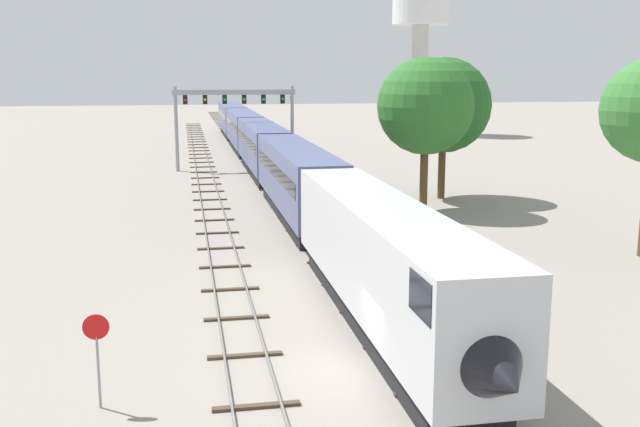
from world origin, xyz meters
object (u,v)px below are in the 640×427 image
at_px(trackside_tree_mid, 444,105).
at_px(trackside_tree_right, 426,106).
at_px(stop_sign, 97,348).
at_px(signal_gantry, 235,108).
at_px(passenger_train, 262,147).
at_px(water_tower, 421,20).

distance_m(trackside_tree_mid, trackside_tree_right, 5.73).
height_order(stop_sign, trackside_tree_mid, trackside_tree_mid).
distance_m(signal_gantry, trackside_tree_mid, 24.66).
distance_m(signal_gantry, trackside_tree_right, 27.30).
xyz_separation_m(passenger_train, stop_sign, (-10.00, -49.29, -0.74)).
distance_m(passenger_train, trackside_tree_right, 23.65).
bearing_deg(signal_gantry, passenger_train, -57.18).
xyz_separation_m(passenger_train, water_tower, (29.36, 42.15, 14.86)).
bearing_deg(stop_sign, water_tower, 66.71).
relative_size(passenger_train, stop_sign, 37.78).
bearing_deg(water_tower, trackside_tree_right, -107.66).
xyz_separation_m(water_tower, trackside_tree_mid, (-17.14, -58.60, -10.29)).
xyz_separation_m(water_tower, stop_sign, (-39.36, -91.44, -15.60)).
xyz_separation_m(passenger_train, trackside_tree_mid, (12.23, -16.45, 4.57)).
xyz_separation_m(stop_sign, trackside_tree_mid, (22.23, 32.84, 5.31)).
height_order(signal_gantry, water_tower, water_tower).
xyz_separation_m(signal_gantry, trackside_tree_mid, (14.48, -19.93, 1.06)).
distance_m(signal_gantry, stop_sign, 53.51).
height_order(passenger_train, trackside_tree_right, trackside_tree_right).
bearing_deg(trackside_tree_mid, stop_sign, -124.09).
bearing_deg(stop_sign, signal_gantry, 81.65).
distance_m(passenger_train, trackside_tree_mid, 21.00).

